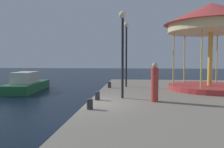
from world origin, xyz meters
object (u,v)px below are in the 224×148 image
at_px(carousel, 211,25).
at_px(lamp_post_near_edge, 123,39).
at_px(lamp_post_mid_promenade, 126,43).
at_px(bollard_north, 109,85).
at_px(bollard_south, 90,104).
at_px(person_mid_promenade, 155,83).
at_px(bollard_center, 97,96).
at_px(motorboat_green, 27,84).

xyz_separation_m(carousel, lamp_post_near_edge, (-5.34, -3.45, -1.11)).
distance_m(lamp_post_mid_promenade, bollard_north, 3.14).
bearing_deg(bollard_south, person_mid_promenade, 34.11).
distance_m(carousel, person_mid_promenade, 6.54).
distance_m(lamp_post_near_edge, lamp_post_mid_promenade, 4.60).
bearing_deg(lamp_post_near_edge, bollard_center, -152.47).
distance_m(motorboat_green, carousel, 15.00).
height_order(bollard_north, bollard_center, same).
xyz_separation_m(lamp_post_near_edge, bollard_north, (-1.07, 3.97, -2.72)).
xyz_separation_m(lamp_post_near_edge, lamp_post_mid_promenade, (0.06, 4.60, 0.15)).
bearing_deg(lamp_post_near_edge, person_mid_promenade, -27.05).
relative_size(bollard_north, person_mid_promenade, 0.22).
height_order(lamp_post_near_edge, lamp_post_mid_promenade, lamp_post_mid_promenade).
relative_size(lamp_post_mid_promenade, person_mid_promenade, 2.54).
xyz_separation_m(lamp_post_near_edge, bollard_center, (-1.17, -0.61, -2.72)).
height_order(carousel, bollard_center, carousel).
relative_size(lamp_post_mid_promenade, bollard_center, 11.30).
bearing_deg(carousel, lamp_post_near_edge, -147.09).
relative_size(carousel, lamp_post_near_edge, 1.36).
xyz_separation_m(carousel, person_mid_promenade, (-3.85, -4.22, -3.19)).
height_order(motorboat_green, bollard_center, motorboat_green).
distance_m(bollard_south, bollard_center, 1.94).
distance_m(lamp_post_near_edge, bollard_north, 4.93).
xyz_separation_m(motorboat_green, bollard_north, (7.50, -3.24, 0.39)).
relative_size(lamp_post_near_edge, bollard_center, 10.66).
relative_size(carousel, lamp_post_mid_promenade, 1.28).
bearing_deg(bollard_south, motorboat_green, 127.24).
bearing_deg(bollard_center, lamp_post_near_edge, 27.53).
distance_m(bollard_north, bollard_center, 4.58).
relative_size(carousel, bollard_north, 14.47).
xyz_separation_m(motorboat_green, carousel, (13.90, -3.76, 4.22)).
distance_m(lamp_post_near_edge, bollard_center, 3.02).
relative_size(motorboat_green, bollard_south, 14.98).
height_order(lamp_post_near_edge, bollard_center, lamp_post_near_edge).
relative_size(lamp_post_mid_promenade, bollard_north, 11.30).
bearing_deg(bollard_north, lamp_post_near_edge, -74.97).
relative_size(motorboat_green, lamp_post_mid_promenade, 1.33).
bearing_deg(bollard_north, person_mid_promenade, -61.61).
height_order(bollard_south, bollard_center, same).
distance_m(carousel, lamp_post_mid_promenade, 5.48).
bearing_deg(bollard_south, lamp_post_mid_promenade, 80.41).
bearing_deg(lamp_post_near_edge, carousel, 32.91).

